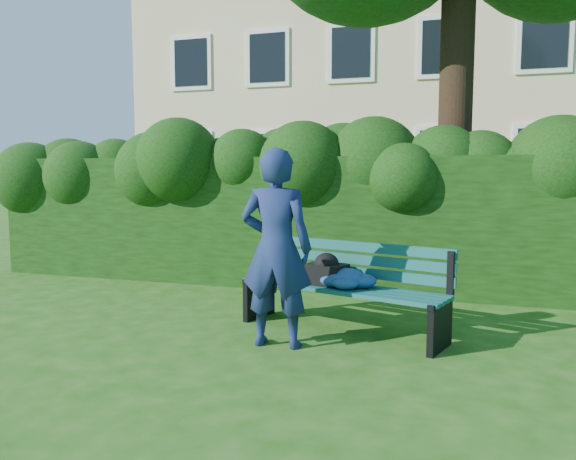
% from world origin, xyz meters
% --- Properties ---
extents(ground, '(80.00, 80.00, 0.00)m').
position_xyz_m(ground, '(0.00, 0.00, 0.00)').
color(ground, '#1C530E').
rests_on(ground, ground).
extents(apartment_building, '(16.00, 8.08, 12.00)m').
position_xyz_m(apartment_building, '(-0.00, 13.99, 6.00)').
color(apartment_building, '#CCBB89').
rests_on(apartment_building, ground).
extents(hedge, '(10.00, 1.00, 1.80)m').
position_xyz_m(hedge, '(0.00, 2.20, 0.90)').
color(hedge, black).
rests_on(hedge, ground).
extents(park_bench, '(2.20, 1.14, 0.89)m').
position_xyz_m(park_bench, '(0.74, 0.05, 0.50)').
color(park_bench, '#0E4743').
rests_on(park_bench, ground).
extents(man_reading, '(0.69, 0.48, 1.82)m').
position_xyz_m(man_reading, '(0.27, -0.59, 0.91)').
color(man_reading, navy).
rests_on(man_reading, ground).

